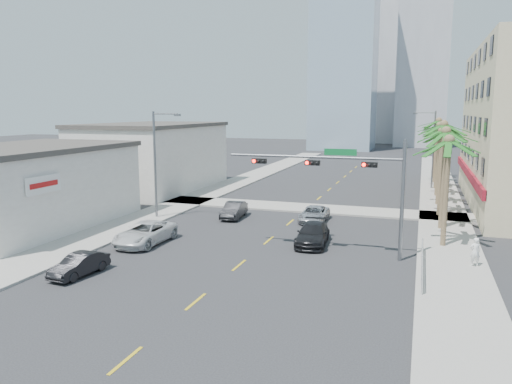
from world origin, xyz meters
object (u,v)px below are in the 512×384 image
traffic_signal_mast (349,177)px  car_lane_left (234,210)px  car_parked_mid (79,265)px  car_lane_center (314,214)px  car_parked_far (145,233)px  pedestrian (475,252)px  car_lane_right (313,234)px

traffic_signal_mast → car_lane_left: traffic_signal_mast is taller
car_parked_mid → car_lane_center: bearing=67.4°
car_parked_far → car_lane_left: (2.80, 9.73, -0.08)m
car_parked_far → pedestrian: (20.98, 1.29, 0.25)m
car_parked_far → pedestrian: 21.02m
car_parked_mid → car_lane_right: bearing=49.9°
car_lane_center → car_parked_mid: bearing=-119.7°
car_parked_mid → car_parked_far: bearing=96.0°
pedestrian → car_parked_far: bearing=-16.8°
car_parked_mid → car_lane_left: (2.80, 16.72, 0.06)m
traffic_signal_mast → car_parked_mid: size_ratio=3.00×
traffic_signal_mast → car_parked_far: bearing=-173.8°
car_parked_mid → car_lane_center: car_lane_center is taller
car_lane_right → pedestrian: bearing=-17.2°
car_parked_far → car_parked_mid: bearing=-88.6°
traffic_signal_mast → car_lane_left: bearing=142.6°
car_parked_far → pedestrian: size_ratio=3.17×
car_lane_right → pedestrian: size_ratio=2.91×
car_lane_right → car_lane_left: bearing=138.2°
car_lane_center → car_parked_far: bearing=-133.3°
car_lane_left → traffic_signal_mast: bearing=-42.3°
car_lane_right → pedestrian: (10.03, -2.24, 0.28)m
car_parked_mid → car_parked_far: size_ratio=0.69×
car_lane_center → car_lane_right: size_ratio=0.91×
car_lane_right → pedestrian: pedestrian is taller
car_parked_mid → car_parked_far: (0.00, 6.99, 0.14)m
traffic_signal_mast → car_lane_right: bearing=142.0°
car_parked_far → car_lane_right: 11.51m
pedestrian → car_lane_right: bearing=-32.9°
car_parked_far → car_lane_right: bearing=19.3°
car_lane_left → car_lane_right: (8.15, -6.19, 0.04)m
car_parked_mid → pedestrian: bearing=27.6°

